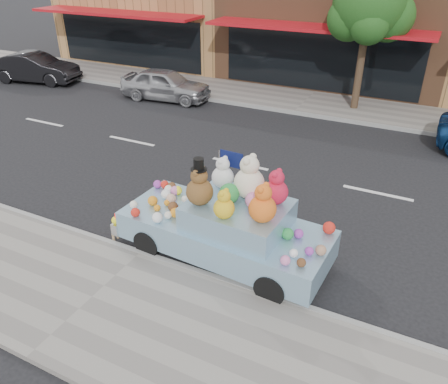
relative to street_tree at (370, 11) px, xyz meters
The scene contains 9 objects.
ground 7.79m from the street_tree, 107.20° to the right, with size 120.00×120.00×0.00m, color black.
near_sidewalk 13.70m from the street_tree, 98.83° to the right, with size 60.00×3.00×0.12m, color gray.
far_sidewalk 4.16m from the street_tree, behind, with size 60.00×3.00×0.12m, color gray.
near_kerb 12.28m from the street_tree, 99.96° to the right, with size 60.00×0.12×0.13m, color gray.
far_kerb 4.44m from the street_tree, 142.59° to the right, with size 60.00×0.12×0.13m, color gray.
street_tree is the anchor object (origin of this frame).
car_silver 8.37m from the street_tree, 163.81° to the right, with size 1.53×3.81×1.30m, color #AEAFB3.
car_dark 15.08m from the street_tree, 169.86° to the right, with size 1.44×4.13×1.36m, color black.
art_car 11.12m from the street_tree, 92.29° to the right, with size 4.58×2.00×2.31m.
Camera 1 is at (4.83, -10.80, 5.69)m, focal length 35.00 mm.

